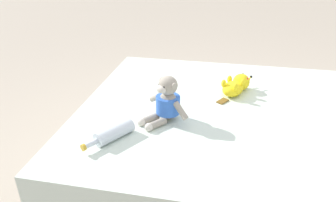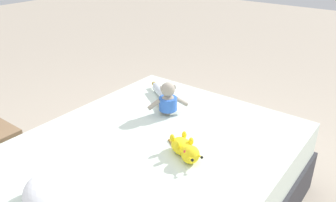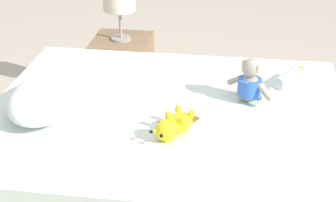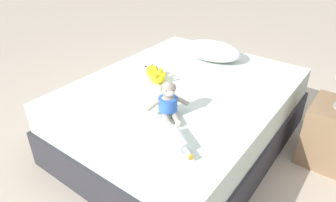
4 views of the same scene
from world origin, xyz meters
name	(u,v)px [view 2 (image 2 of 4)]	position (x,y,z in m)	size (l,w,h in m)	color
bed	(149,185)	(0.00, 0.00, 0.26)	(1.48, 1.85, 0.53)	#2D2D33
pillow	(74,200)	(-0.09, 0.59, 0.61)	(0.55, 0.37, 0.15)	white
plush_monkey	(168,101)	(0.16, -0.40, 0.63)	(0.25, 0.26, 0.24)	#9E9384
plush_yellow_creature	(185,149)	(-0.22, -0.06, 0.58)	(0.31, 0.21, 0.10)	yellow
glass_bottle	(160,91)	(0.39, -0.61, 0.57)	(0.25, 0.19, 0.07)	silver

